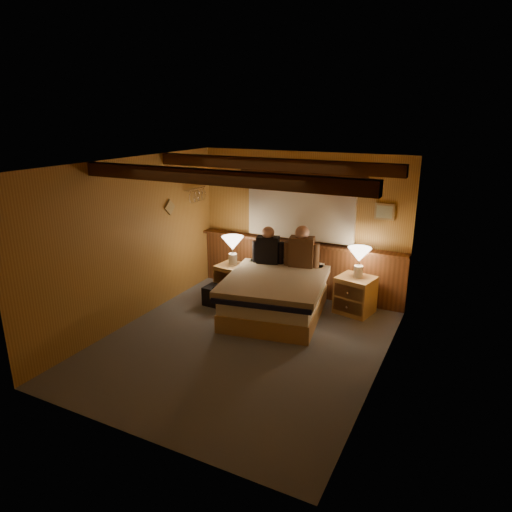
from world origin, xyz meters
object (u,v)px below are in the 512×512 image
Objects in this scene: bed at (276,294)px; person_right at (302,250)px; lamp_right at (359,256)px; person_left at (268,248)px; lamp_left at (233,245)px; nightstand_left at (233,281)px; nightstand_right at (355,295)px; duffel_bag at (220,296)px.

person_right reaches higher than bed.
person_left reaches higher than lamp_right.
person_right reaches higher than person_left.
bed is 4.29× the size of lamp_left.
lamp_right is 0.67× the size of person_right.
lamp_right is at bearing -10.30° from person_left.
nightstand_left is 2.14m from lamp_right.
person_right reaches higher than nightstand_right.
bed is at bearing -68.23° from person_left.
duffel_bag is (0.02, -0.48, -0.73)m from lamp_left.
lamp_right reaches higher than nightstand_right.
lamp_right is 0.92m from person_right.
person_right is at bearing 64.56° from bed.
person_left reaches higher than lamp_left.
person_left reaches higher than duffel_bag.
bed is at bearing 8.57° from duffel_bag.
lamp_left is (-0.03, 0.05, 0.61)m from nightstand_left.
bed is at bearing -21.48° from lamp_left.
duffel_bag is (-0.01, -0.43, -0.12)m from nightstand_left.
person_right is (1.11, 0.28, 0.62)m from nightstand_left.
lamp_left is 1.16m from person_right.
person_left reaches higher than bed.
lamp_right is 1.48m from person_left.
nightstand_right is at bearing -11.69° from person_left.
nightstand_right is 1.29× the size of lamp_left.
nightstand_left is at bearing -177.59° from person_right.
duffel_bag is (-0.95, -0.10, -0.17)m from bed.
duffel_bag is (-0.56, -0.62, -0.72)m from person_left.
bed is 1.23m from nightstand_right.
person_right is (-0.92, -0.03, -0.01)m from lamp_right.
lamp_left is at bearing 95.38° from duffel_bag.
lamp_right reaches higher than duffel_bag.
bed reaches higher than duffel_bag.
person_right reaches higher than duffel_bag.
bed reaches higher than nightstand_right.
nightstand_right reaches higher than nightstand_left.
lamp_right is 0.73× the size of person_left.
nightstand_left is at bearing -160.28° from nightstand_right.
lamp_left is at bearing -161.78° from nightstand_right.
person_left is 0.56m from person_right.
duffel_bag is (-2.01, -0.70, -0.13)m from nightstand_right.
nightstand_left is 0.90× the size of nightstand_right.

